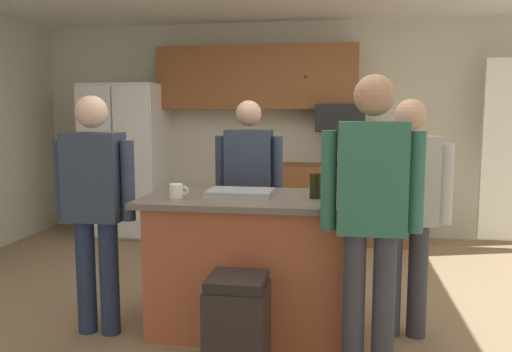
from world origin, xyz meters
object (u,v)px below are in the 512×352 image
(person_host_foreground, at_px, (249,183))
(glass_dark_ale, at_px, (315,186))
(serving_tray, at_px, (240,193))
(glass_short_whisky, at_px, (320,183))
(mug_ceramic_white, at_px, (176,191))
(mug_blue_stoneware, at_px, (328,188))
(person_elder_center, at_px, (407,203))
(person_guest_by_door, at_px, (95,199))
(trash_bin, at_px, (237,328))
(person_guest_left, at_px, (371,205))
(microwave_over_range, at_px, (340,118))
(refrigerator, at_px, (126,160))
(kitchen_island, at_px, (249,262))

(person_host_foreground, distance_m, glass_dark_ale, 0.99)
(person_host_foreground, bearing_deg, serving_tray, -4.54)
(glass_short_whisky, bearing_deg, mug_ceramic_white, -156.29)
(person_host_foreground, height_order, serving_tray, person_host_foreground)
(mug_blue_stoneware, bearing_deg, glass_short_whisky, 121.76)
(person_elder_center, height_order, person_guest_by_door, person_guest_by_door)
(person_host_foreground, distance_m, person_guest_by_door, 1.33)
(glass_dark_ale, relative_size, trash_bin, 0.27)
(serving_tray, bearing_deg, person_guest_left, -31.21)
(glass_short_whisky, relative_size, mug_ceramic_white, 1.01)
(microwave_over_range, bearing_deg, mug_ceramic_white, -110.29)
(person_host_foreground, height_order, person_elder_center, person_host_foreground)
(person_guest_left, height_order, mug_blue_stoneware, person_guest_left)
(person_guest_by_door, distance_m, mug_blue_stoneware, 1.60)
(person_elder_center, distance_m, glass_dark_ale, 0.62)
(refrigerator, distance_m, microwave_over_range, 2.65)
(kitchen_island, distance_m, serving_tray, 0.49)
(refrigerator, height_order, person_guest_by_door, refrigerator)
(glass_short_whisky, xyz_separation_m, mug_ceramic_white, (-0.94, -0.41, -0.02))
(mug_ceramic_white, distance_m, trash_bin, 1.02)
(kitchen_island, bearing_deg, trash_bin, -85.31)
(trash_bin, bearing_deg, glass_dark_ale, 59.92)
(trash_bin, bearing_deg, microwave_over_range, 80.97)
(person_elder_center, xyz_separation_m, mug_blue_stoneware, (-0.53, 0.08, 0.07))
(person_guest_by_door, bearing_deg, microwave_over_range, 48.00)
(glass_dark_ale, bearing_deg, microwave_over_range, 86.94)
(glass_short_whisky, xyz_separation_m, trash_bin, (-0.42, -0.94, -0.71))
(microwave_over_range, distance_m, person_guest_left, 3.25)
(kitchen_island, distance_m, mug_blue_stoneware, 0.76)
(kitchen_island, xyz_separation_m, trash_bin, (0.06, -0.70, -0.18))
(kitchen_island, bearing_deg, serving_tray, 178.75)
(person_host_foreground, height_order, glass_dark_ale, person_host_foreground)
(kitchen_island, relative_size, glass_short_whisky, 10.77)
(person_guest_left, bearing_deg, person_elder_center, -81.90)
(microwave_over_range, bearing_deg, glass_short_whisky, -92.90)
(refrigerator, distance_m, person_guest_by_door, 2.98)
(mug_blue_stoneware, distance_m, serving_tray, 0.61)
(serving_tray, height_order, trash_bin, serving_tray)
(trash_bin, bearing_deg, person_host_foreground, 97.57)
(microwave_over_range, bearing_deg, person_guest_left, -86.53)
(refrigerator, bearing_deg, trash_bin, -57.89)
(person_guest_by_door, bearing_deg, refrigerator, 96.14)
(kitchen_island, xyz_separation_m, person_host_foreground, (-0.14, 0.77, 0.45))
(mug_ceramic_white, relative_size, mug_blue_stoneware, 1.01)
(person_guest_by_door, bearing_deg, glass_short_whisky, 4.58)
(glass_dark_ale, distance_m, serving_tray, 0.52)
(kitchen_island, relative_size, person_host_foreground, 0.88)
(serving_tray, distance_m, trash_bin, 0.98)
(person_guest_left, relative_size, mug_ceramic_white, 13.08)
(glass_short_whisky, relative_size, trash_bin, 0.22)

